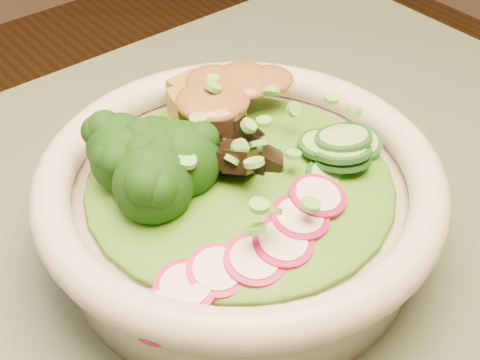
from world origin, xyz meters
TOP-DOWN VIEW (x-y plane):
  - salad_bowl at (0.20, 0.09)m, footprint 0.29×0.29m
  - lettuce_bed at (0.20, 0.09)m, footprint 0.22×0.22m
  - broccoli_florets at (0.14, 0.12)m, footprint 0.10×0.10m
  - radish_slices at (0.16, 0.03)m, footprint 0.12×0.07m
  - cucumber_slices at (0.26, 0.05)m, footprint 0.09×0.09m
  - mushroom_heap at (0.20, 0.10)m, footprint 0.09×0.09m
  - tofu_cubes at (0.23, 0.15)m, footprint 0.11×0.09m
  - peanut_sauce at (0.23, 0.15)m, footprint 0.07×0.06m
  - scallion_garnish at (0.20, 0.09)m, footprint 0.21×0.21m

SIDE VIEW (x-z plane):
  - salad_bowl at x=0.20m, z-range 0.75..0.83m
  - lettuce_bed at x=0.20m, z-range 0.80..0.83m
  - radish_slices at x=0.16m, z-range 0.81..0.83m
  - cucumber_slices at x=0.26m, z-range 0.81..0.85m
  - tofu_cubes at x=0.23m, z-range 0.81..0.85m
  - mushroom_heap at x=0.20m, z-range 0.81..0.85m
  - broccoli_florets at x=0.14m, z-range 0.81..0.85m
  - scallion_garnish at x=0.20m, z-range 0.83..0.85m
  - peanut_sauce at x=0.23m, z-range 0.83..0.85m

